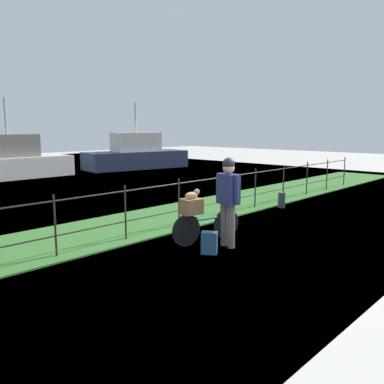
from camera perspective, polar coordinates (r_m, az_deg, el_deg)
ground_plane at (r=7.94m, az=9.11°, el=-7.36°), size 60.00×60.00×0.00m
grass_strip at (r=9.86m, az=-5.47°, el=-3.97°), size 27.00×2.40×0.03m
iron_fence at (r=9.10m, az=-1.84°, el=-1.03°), size 18.04×0.04×1.10m
bicycle_main at (r=7.95m, az=2.00°, el=-4.81°), size 1.56×0.38×0.61m
wooden_crate at (r=7.66m, az=-0.07°, el=-2.03°), size 0.42×0.37×0.29m
terrier_dog at (r=7.63m, az=0.08°, el=-0.37°), size 0.32×0.20×0.18m
cyclist_person at (r=7.57m, az=5.09°, el=-0.30°), size 0.34×0.53×1.68m
backpack_on_paving at (r=7.29m, az=2.44°, el=-7.12°), size 0.31×0.33×0.40m
mooring_bollard at (r=11.69m, az=12.44°, el=-1.11°), size 0.20×0.20×0.42m
moored_boat_near at (r=19.96m, az=-24.32°, el=3.87°), size 5.18×2.44×3.53m
moored_boat_mid at (r=22.62m, az=-7.83°, el=5.12°), size 5.90×2.92×3.56m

